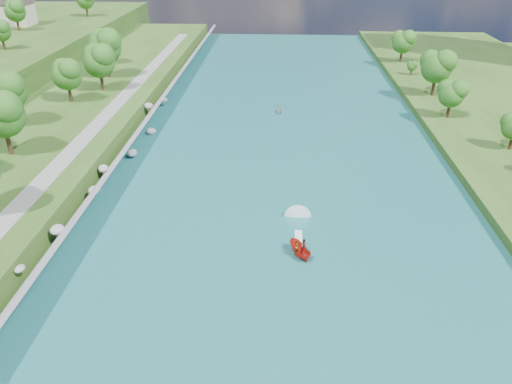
{
  "coord_description": "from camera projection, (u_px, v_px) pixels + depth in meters",
  "views": [
    {
      "loc": [
        -0.13,
        -47.25,
        34.29
      ],
      "look_at": [
        -3.19,
        12.66,
        2.5
      ],
      "focal_mm": 35.0,
      "sensor_mm": 36.0,
      "label": 1
    }
  ],
  "objects": [
    {
      "name": "ground",
      "position": [
        278.0,
        263.0,
        57.75
      ],
      "size": [
        260.0,
        260.0,
        0.0
      ],
      "primitive_type": "plane",
      "color": "#2D5119",
      "rests_on": "ground"
    },
    {
      "name": "riverside_path",
      "position": [
        65.0,
        159.0,
        75.2
      ],
      "size": [
        3.0,
        200.0,
        0.1
      ],
      "primitive_type": "cube",
      "color": "gray",
      "rests_on": "berm_west"
    },
    {
      "name": "trees_ridge",
      "position": [
        27.0,
        13.0,
        138.66
      ],
      "size": [
        20.67,
        55.24,
        9.92
      ],
      "color": "#165417",
      "rests_on": "ridge_west"
    },
    {
      "name": "raft",
      "position": [
        278.0,
        111.0,
        104.52
      ],
      "size": [
        2.36,
        2.97,
        1.56
      ],
      "rotation": [
        0.0,
        0.0,
        0.18
      ],
      "color": "gray",
      "rests_on": "river_water"
    },
    {
      "name": "river_water",
      "position": [
        280.0,
        184.0,
        75.37
      ],
      "size": [
        55.0,
        240.0,
        0.1
      ],
      "primitive_type": "cube",
      "color": "#175A5B",
      "rests_on": "ground"
    },
    {
      "name": "trees_east",
      "position": [
        483.0,
        108.0,
        86.81
      ],
      "size": [
        13.81,
        136.64,
        11.84
      ],
      "color": "#165417",
      "rests_on": "berm_east"
    },
    {
      "name": "riprap_bank",
      "position": [
        108.0,
        172.0,
        75.07
      ],
      "size": [
        4.5,
        236.0,
        4.12
      ],
      "color": "slate",
      "rests_on": "ground"
    },
    {
      "name": "motorboat",
      "position": [
        299.0,
        243.0,
        59.98
      ],
      "size": [
        3.6,
        18.93,
        2.18
      ],
      "rotation": [
        0.0,
        0.0,
        3.62
      ],
      "color": "red",
      "rests_on": "river_water"
    }
  ]
}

